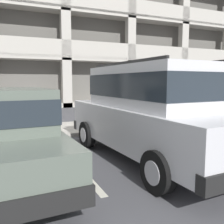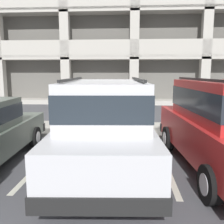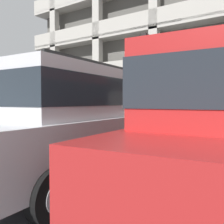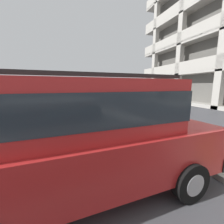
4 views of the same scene
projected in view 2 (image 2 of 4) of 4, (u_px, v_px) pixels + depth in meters
name	position (u px, v px, depth m)	size (l,w,h in m)	color
ground_plane	(110.00, 141.00, 8.05)	(80.00, 80.00, 0.10)	#4C4C51
sidewalk	(112.00, 129.00, 9.32)	(40.00, 2.20, 0.12)	#ADA89E
parking_stall_lines	(162.00, 155.00, 6.57)	(11.99, 4.80, 0.01)	silver
silver_suv	(105.00, 122.00, 5.41)	(2.21, 4.88, 2.03)	silver
parking_meter_near	(118.00, 101.00, 8.18)	(0.35, 0.12, 1.50)	#47474C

